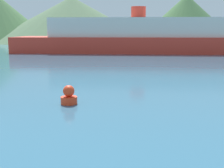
% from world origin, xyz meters
% --- Properties ---
extents(ferry_distant, '(35.62, 10.39, 6.46)m').
position_xyz_m(ferry_distant, '(3.54, 47.55, 2.14)').
color(ferry_distant, red).
rests_on(ferry_distant, ground_plane).
extents(buoy_marker, '(0.74, 0.74, 0.85)m').
position_xyz_m(buoy_marker, '(-1.54, 15.63, 0.35)').
color(buoy_marker, red).
rests_on(buoy_marker, ground_plane).
extents(hill_central, '(43.61, 43.61, 11.82)m').
position_xyz_m(hill_central, '(-11.74, 87.13, 5.91)').
color(hill_central, '#4C6647').
rests_on(hill_central, ground_plane).
extents(hill_east, '(29.62, 29.62, 13.49)m').
position_xyz_m(hill_east, '(21.08, 98.19, 6.74)').
color(hill_east, '#3D6038').
rests_on(hill_east, ground_plane).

